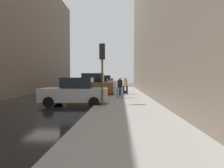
# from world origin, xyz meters

# --- Properties ---
(ground_plane) EXTENTS (120.00, 120.00, 0.00)m
(ground_plane) POSITION_xyz_m (0.00, 0.00, 0.00)
(ground_plane) COLOR black
(sidewalk) EXTENTS (4.00, 40.00, 0.15)m
(sidewalk) POSITION_xyz_m (6.00, 0.00, 0.07)
(sidewalk) COLOR gray
(sidewalk) RESTS_ON ground_plane
(parked_silver_sedan) EXTENTS (4.25, 2.16, 1.79)m
(parked_silver_sedan) POSITION_xyz_m (2.65, -1.48, 0.85)
(parked_silver_sedan) COLOR #B7BABF
(parked_silver_sedan) RESTS_ON ground_plane
(parked_bronze_suv) EXTENTS (4.62, 2.10, 2.25)m
(parked_bronze_suv) POSITION_xyz_m (2.65, 4.89, 1.03)
(parked_bronze_suv) COLOR brown
(parked_bronze_suv) RESTS_ON ground_plane
(parked_dark_green_sedan) EXTENTS (4.22, 2.09, 1.79)m
(parked_dark_green_sedan) POSITION_xyz_m (2.65, 11.51, 0.85)
(parked_dark_green_sedan) COLOR #193828
(parked_dark_green_sedan) RESTS_ON ground_plane
(parked_white_van) EXTENTS (4.61, 2.07, 2.25)m
(parked_white_van) POSITION_xyz_m (2.65, 17.14, 1.03)
(parked_white_van) COLOR silver
(parked_white_van) RESTS_ON ground_plane
(parked_blue_sedan) EXTENTS (4.21, 2.08, 1.79)m
(parked_blue_sedan) POSITION_xyz_m (2.65, 23.57, 0.85)
(parked_blue_sedan) COLOR navy
(parked_blue_sedan) RESTS_ON ground_plane
(parked_red_hatchback) EXTENTS (4.21, 2.07, 1.79)m
(parked_red_hatchback) POSITION_xyz_m (2.65, 29.34, 0.85)
(parked_red_hatchback) COLOR #B2191E
(parked_red_hatchback) RESTS_ON ground_plane
(fire_hydrant) EXTENTS (0.42, 0.22, 0.70)m
(fire_hydrant) POSITION_xyz_m (4.45, 3.18, 0.50)
(fire_hydrant) COLOR red
(fire_hydrant) RESTS_ON sidewalk
(traffic_light) EXTENTS (0.32, 0.32, 3.60)m
(traffic_light) POSITION_xyz_m (4.50, -2.45, 2.76)
(traffic_light) COLOR #514C0F
(traffic_light) RESTS_ON sidewalk
(pedestrian_in_tan_coat) EXTENTS (0.51, 0.43, 1.71)m
(pedestrian_in_tan_coat) POSITION_xyz_m (6.04, 4.63, 1.10)
(pedestrian_in_tan_coat) COLOR black
(pedestrian_in_tan_coat) RESTS_ON sidewalk
(pedestrian_in_jeans) EXTENTS (0.50, 0.41, 1.71)m
(pedestrian_in_jeans) POSITION_xyz_m (5.52, 1.37, 1.10)
(pedestrian_in_jeans) COLOR #728CB2
(pedestrian_in_jeans) RESTS_ON sidewalk
(rolling_suitcase) EXTENTS (0.42, 0.60, 1.04)m
(rolling_suitcase) POSITION_xyz_m (5.45, 3.83, 0.49)
(rolling_suitcase) COLOR black
(rolling_suitcase) RESTS_ON sidewalk
(duffel_bag) EXTENTS (0.32, 0.44, 0.28)m
(duffel_bag) POSITION_xyz_m (6.10, 5.85, 0.29)
(duffel_bag) COLOR black
(duffel_bag) RESTS_ON sidewalk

